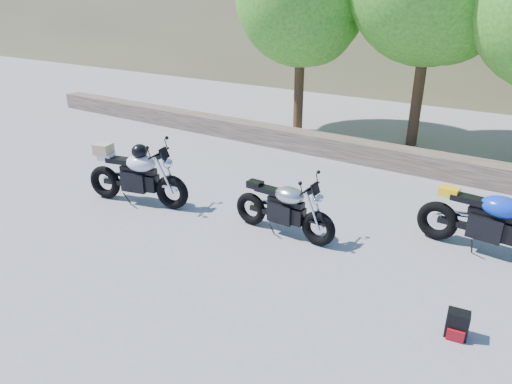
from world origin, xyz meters
TOP-DOWN VIEW (x-y plane):
  - ground at (0.00, 0.00)m, footprint 90.00×90.00m
  - stone_wall at (0.00, 5.50)m, footprint 22.00×0.55m
  - tree_decid_left at (-2.39, 7.14)m, footprint 3.67×3.67m
  - silver_bike at (0.59, 1.24)m, footprint 1.89×0.60m
  - white_bike at (-2.38, 0.76)m, footprint 2.12×0.81m
  - blue_bike at (3.47, 2.43)m, footprint 2.13×0.68m
  - backpack at (3.55, 0.19)m, footprint 0.27×0.24m

SIDE VIEW (x-z plane):
  - ground at x=0.00m, z-range 0.00..0.00m
  - backpack at x=3.55m, z-range -0.01..0.33m
  - stone_wall at x=0.00m, z-range 0.00..0.50m
  - silver_bike at x=0.59m, z-range -0.01..0.94m
  - blue_bike at x=3.47m, z-range -0.01..1.05m
  - white_bike at x=-2.38m, z-range -0.01..1.18m
  - tree_decid_left at x=-2.39m, z-range 0.83..6.44m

